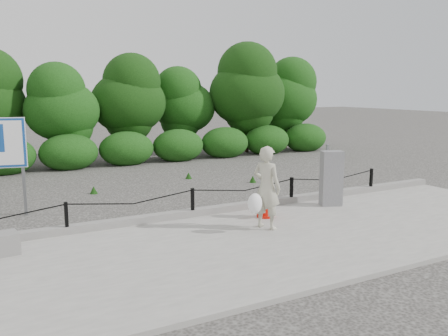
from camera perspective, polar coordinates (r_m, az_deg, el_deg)
name	(u,v)px	position (r m, az deg, el deg)	size (l,w,h in m)	color
ground	(193,220)	(9.85, -3.78, -6.31)	(90.00, 90.00, 0.00)	#2D2B28
sidewalk	(242,247)	(8.15, 2.19, -9.43)	(14.00, 4.00, 0.08)	gray
curb	(192,213)	(9.86, -3.91, -5.40)	(14.00, 0.22, 0.14)	slate
chain_barrier	(193,199)	(9.74, -3.81, -3.72)	(10.06, 0.06, 0.60)	black
treeline	(84,95)	(17.93, -16.44, 8.41)	(20.45, 3.51, 4.53)	black
fire_hydrant	(265,201)	(9.73, 4.98, -3.94)	(0.38, 0.38, 0.72)	red
pedestrian	(266,189)	(8.87, 5.06, -2.47)	(0.78, 0.68, 1.57)	#B2AF98
utility_cabinet	(331,178)	(10.89, 12.78, -1.21)	(0.53, 0.42, 1.36)	gray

